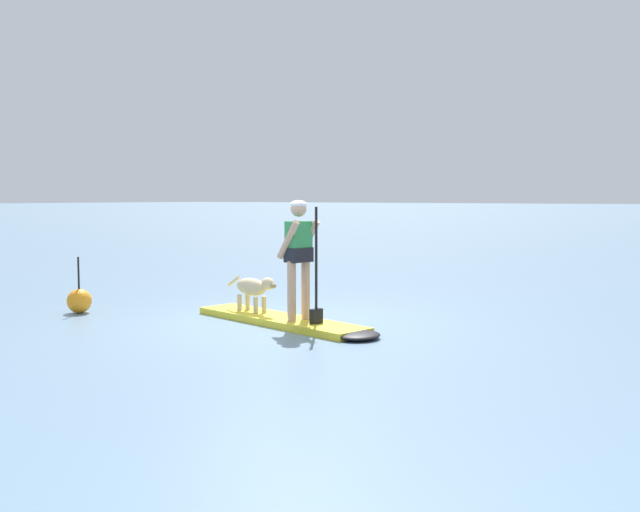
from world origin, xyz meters
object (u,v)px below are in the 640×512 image
object	(u,v)px
person_paddler	(299,251)
dog	(254,288)
paddleboard	(290,322)
marker_buoy	(79,301)

from	to	relation	value
person_paddler	dog	xyz separation A→B (m)	(-0.99, 0.19, -0.60)
person_paddler	paddleboard	bearing A→B (deg)	169.01
paddleboard	marker_buoy	xyz separation A→B (m)	(-3.35, -1.01, 0.14)
dog	paddleboard	bearing A→B (deg)	-10.99
person_paddler	marker_buoy	bearing A→B (deg)	-164.62
paddleboard	dog	bearing A→B (deg)	169.01
dog	marker_buoy	distance (m)	2.82
paddleboard	person_paddler	world-z (taller)	person_paddler
paddleboard	marker_buoy	world-z (taller)	marker_buoy
paddleboard	marker_buoy	size ratio (longest dim) A/B	3.85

